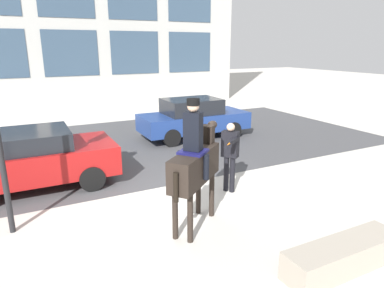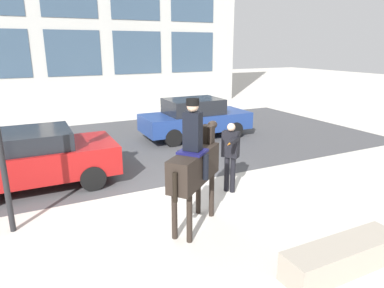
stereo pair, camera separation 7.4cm
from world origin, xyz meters
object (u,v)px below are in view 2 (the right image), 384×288
at_px(mounted_horse_lead, 195,163).
at_px(planter_ledge, 342,257).
at_px(pedestrian_bystander, 231,152).
at_px(street_car_far_lane, 195,118).
at_px(street_car_near_lane, 34,157).

relative_size(mounted_horse_lead, planter_ledge, 1.18).
relative_size(pedestrian_bystander, planter_ledge, 0.80).
height_order(mounted_horse_lead, street_car_far_lane, mounted_horse_lead).
xyz_separation_m(mounted_horse_lead, pedestrian_bystander, (1.54, 1.13, -0.31)).
height_order(mounted_horse_lead, street_car_near_lane, mounted_horse_lead).
bearing_deg(street_car_far_lane, pedestrian_bystander, -107.47).
relative_size(street_car_far_lane, planter_ledge, 1.93).
height_order(street_car_near_lane, street_car_far_lane, street_car_far_lane).
distance_m(street_car_far_lane, planter_ledge, 8.81).
bearing_deg(pedestrian_bystander, mounted_horse_lead, -0.31).
xyz_separation_m(mounted_horse_lead, planter_ledge, (1.50, -2.35, -1.11)).
bearing_deg(planter_ledge, street_car_far_lane, 79.12).
distance_m(mounted_horse_lead, street_car_near_lane, 4.62).
height_order(pedestrian_bystander, planter_ledge, pedestrian_bystander).
relative_size(mounted_horse_lead, pedestrian_bystander, 1.49).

